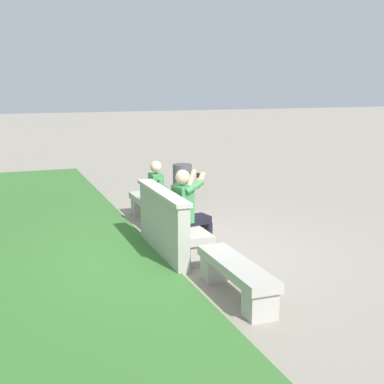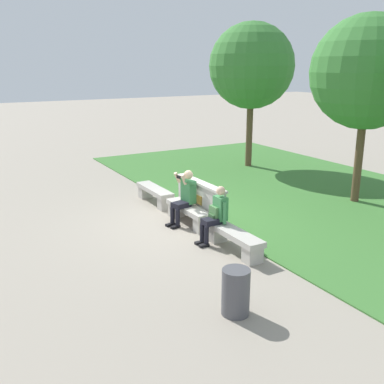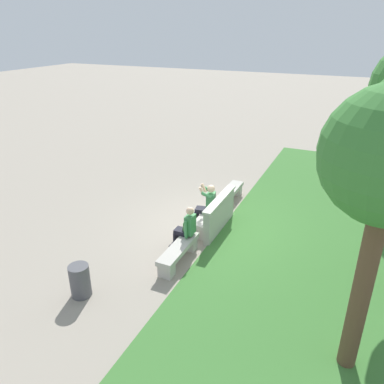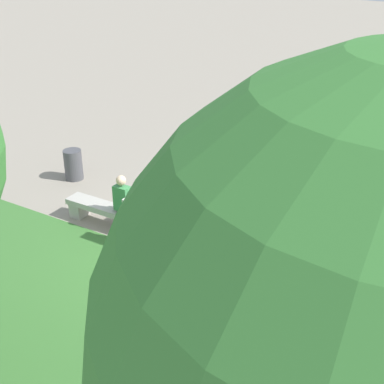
{
  "view_description": "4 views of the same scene",
  "coord_description": "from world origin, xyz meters",
  "px_view_note": "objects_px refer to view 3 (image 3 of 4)",
  "views": [
    {
      "loc": [
        -7.59,
        2.69,
        2.62
      ],
      "look_at": [
        0.39,
        -0.29,
        0.86
      ],
      "focal_mm": 50.0,
      "sensor_mm": 36.0,
      "label": 1
    },
    {
      "loc": [
        9.03,
        -5.04,
        3.76
      ],
      "look_at": [
        0.31,
        -0.08,
        0.89
      ],
      "focal_mm": 42.0,
      "sensor_mm": 36.0,
      "label": 2
    },
    {
      "loc": [
        8.94,
        3.57,
        5.41
      ],
      "look_at": [
        -0.17,
        -0.6,
        0.95
      ],
      "focal_mm": 35.0,
      "sensor_mm": 36.0,
      "label": 3
    },
    {
      "loc": [
        -4.67,
        7.39,
        5.62
      ],
      "look_at": [
        0.01,
        -0.43,
        1.05
      ],
      "focal_mm": 50.0,
      "sensor_mm": 36.0,
      "label": 4
    }
  ],
  "objects_px": {
    "backpack": "(188,228)",
    "trash_bin": "(80,281)",
    "person_photographer": "(207,203)",
    "bench_mid": "(179,252)",
    "bench_main": "(230,194)",
    "person_distant": "(186,227)",
    "bench_near": "(208,218)"
  },
  "relations": [
    {
      "from": "bench_near",
      "to": "trash_bin",
      "type": "distance_m",
      "value": 4.18
    },
    {
      "from": "bench_near",
      "to": "trash_bin",
      "type": "relative_size",
      "value": 2.19
    },
    {
      "from": "bench_main",
      "to": "backpack",
      "type": "relative_size",
      "value": 3.83
    },
    {
      "from": "person_photographer",
      "to": "backpack",
      "type": "distance_m",
      "value": 1.33
    },
    {
      "from": "bench_main",
      "to": "person_distant",
      "type": "distance_m",
      "value": 3.3
    },
    {
      "from": "person_photographer",
      "to": "bench_mid",
      "type": "bearing_deg",
      "value": 2.2
    },
    {
      "from": "person_distant",
      "to": "backpack",
      "type": "relative_size",
      "value": 2.94
    },
    {
      "from": "person_photographer",
      "to": "person_distant",
      "type": "height_order",
      "value": "person_photographer"
    },
    {
      "from": "bench_mid",
      "to": "backpack",
      "type": "xyz_separation_m",
      "value": [
        -0.66,
        -0.04,
        0.33
      ]
    },
    {
      "from": "bench_near",
      "to": "person_photographer",
      "type": "height_order",
      "value": "person_photographer"
    },
    {
      "from": "bench_main",
      "to": "person_distant",
      "type": "height_order",
      "value": "person_distant"
    },
    {
      "from": "bench_mid",
      "to": "person_photographer",
      "type": "bearing_deg",
      "value": -177.8
    },
    {
      "from": "bench_main",
      "to": "bench_mid",
      "type": "bearing_deg",
      "value": 0.0
    },
    {
      "from": "bench_near",
      "to": "person_distant",
      "type": "bearing_deg",
      "value": -2.84
    },
    {
      "from": "bench_near",
      "to": "backpack",
      "type": "distance_m",
      "value": 1.32
    },
    {
      "from": "bench_near",
      "to": "person_distant",
      "type": "height_order",
      "value": "person_distant"
    },
    {
      "from": "backpack",
      "to": "trash_bin",
      "type": "distance_m",
      "value": 3.0
    },
    {
      "from": "bench_mid",
      "to": "backpack",
      "type": "bearing_deg",
      "value": -176.87
    },
    {
      "from": "trash_bin",
      "to": "backpack",
      "type": "bearing_deg",
      "value": 153.45
    },
    {
      "from": "bench_main",
      "to": "trash_bin",
      "type": "height_order",
      "value": "trash_bin"
    },
    {
      "from": "backpack",
      "to": "trash_bin",
      "type": "relative_size",
      "value": 0.57
    },
    {
      "from": "bench_main",
      "to": "person_photographer",
      "type": "bearing_deg",
      "value": -2.31
    },
    {
      "from": "bench_main",
      "to": "person_photographer",
      "type": "relative_size",
      "value": 1.24
    },
    {
      "from": "backpack",
      "to": "person_distant",
      "type": "bearing_deg",
      "value": -25.49
    },
    {
      "from": "backpack",
      "to": "trash_bin",
      "type": "bearing_deg",
      "value": -26.55
    },
    {
      "from": "bench_main",
      "to": "bench_mid",
      "type": "xyz_separation_m",
      "value": [
        3.86,
        0.0,
        0.0
      ]
    },
    {
      "from": "bench_near",
      "to": "backpack",
      "type": "height_order",
      "value": "backpack"
    },
    {
      "from": "person_photographer",
      "to": "backpack",
      "type": "xyz_separation_m",
      "value": [
        1.33,
        0.04,
        -0.11
      ]
    },
    {
      "from": "bench_mid",
      "to": "trash_bin",
      "type": "xyz_separation_m",
      "value": [
        2.02,
        -1.37,
        0.08
      ]
    },
    {
      "from": "bench_mid",
      "to": "trash_bin",
      "type": "height_order",
      "value": "trash_bin"
    },
    {
      "from": "person_distant",
      "to": "bench_mid",
      "type": "bearing_deg",
      "value": 6.41
    },
    {
      "from": "bench_mid",
      "to": "person_distant",
      "type": "bearing_deg",
      "value": -173.59
    }
  ]
}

